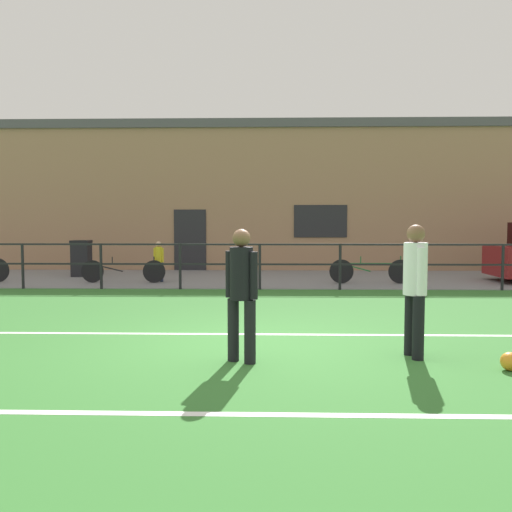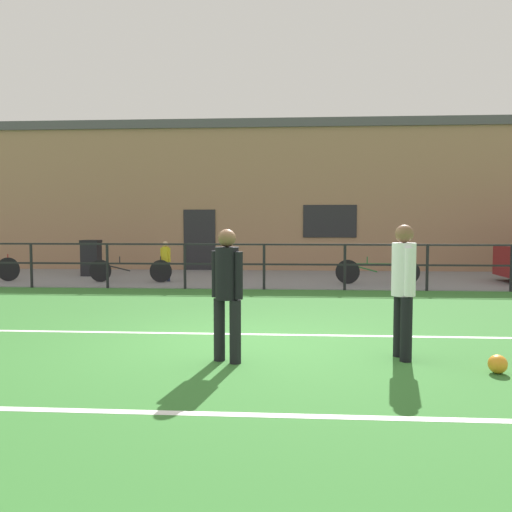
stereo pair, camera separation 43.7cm
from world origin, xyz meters
name	(u,v)px [view 1 (the left image)]	position (x,y,z in m)	size (l,w,h in m)	color
ground	(251,346)	(0.00, 0.00, -0.02)	(60.00, 44.00, 0.04)	#33702D
field_line_touchline	(253,334)	(0.00, 0.67, 0.00)	(36.00, 0.11, 0.00)	white
field_line_hash	(240,414)	(0.00, -2.70, 0.00)	(36.00, 0.11, 0.00)	white
pavement_strip	(261,278)	(0.00, 8.50, 0.01)	(48.00, 5.00, 0.02)	slate
perimeter_fence	(260,260)	(0.00, 6.00, 0.75)	(36.07, 0.07, 1.15)	black
clubhouse_facade	(263,197)	(0.00, 12.20, 2.59)	(28.00, 2.56, 5.17)	#A37A5B
player_goalkeeper	(241,287)	(-0.08, -0.93, 0.92)	(0.40, 0.28, 1.62)	black
player_striker	(415,282)	(2.08, -0.64, 0.95)	(0.29, 0.45, 1.67)	black
soccer_ball_match	(510,361)	(3.02, -1.22, 0.11)	(0.21, 0.21, 0.21)	orange
spectator_child	(159,259)	(-2.85, 7.48, 0.66)	(0.30, 0.20, 1.13)	#232D4C
bicycle_parked_1	(123,271)	(-3.78, 7.20, 0.34)	(2.32, 0.04, 0.72)	black
bicycle_parked_2	(371,271)	(2.98, 7.20, 0.36)	(2.24, 0.04, 0.75)	black
trash_bin_0	(81,258)	(-5.50, 8.82, 0.58)	(0.56, 0.47, 1.10)	black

